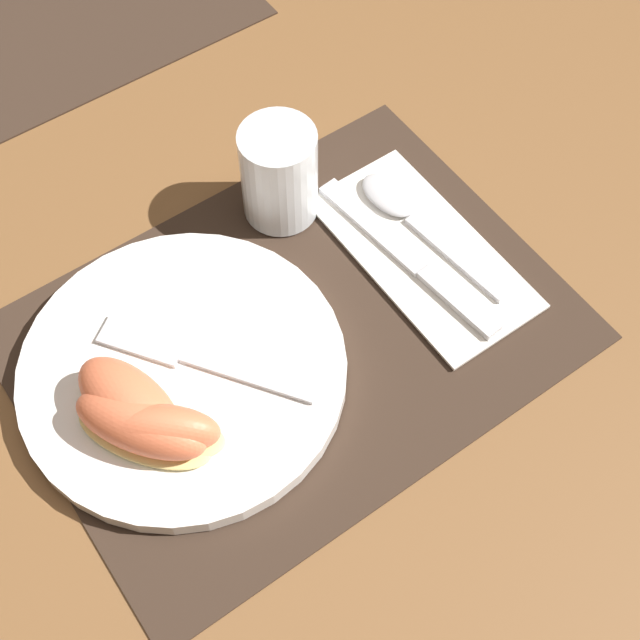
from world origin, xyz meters
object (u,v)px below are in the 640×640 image
Objects in this scene: knife at (411,259)px; citrus_wedge_1 at (142,426)px; juice_glass at (279,178)px; citrus_wedge_2 at (160,431)px; plate at (183,371)px; citrus_wedge_0 at (131,407)px; spoon at (406,211)px; fork at (190,356)px.

knife is 1.81× the size of citrus_wedge_1.
juice_glass reaches higher than citrus_wedge_1.
citrus_wedge_2 is at bearing -144.49° from juice_glass.
plate is 2.31× the size of citrus_wedge_0.
citrus_wedge_2 is at bearing -132.51° from plate.
plate reaches higher than knife.
plate is at bearing -174.34° from spoon.
knife is at bearing 3.70° from citrus_wedge_1.
juice_glass is at bearing 139.32° from spoon.
plate is 0.06m from citrus_wedge_0.
spoon reaches higher than knife.
knife is 0.27m from citrus_wedge_0.
citrus_wedge_2 is at bearing -136.75° from fork.
plate is 0.07m from citrus_wedge_2.
knife is 2.16× the size of citrus_wedge_2.
citrus_wedge_0 is (-0.21, -0.12, -0.01)m from juice_glass.
citrus_wedge_2 is at bearing -75.19° from citrus_wedge_0.
plate is 1.50× the size of spoon.
citrus_wedge_2 is at bearing -173.65° from knife.
citrus_wedge_2 is (0.01, -0.01, 0.00)m from citrus_wedge_1.
citrus_wedge_2 is (0.01, -0.03, 0.00)m from citrus_wedge_0.
spoon is 1.54× the size of citrus_wedge_0.
knife is 0.28m from citrus_wedge_1.
plate is at bearing 34.18° from citrus_wedge_1.
juice_glass reaches higher than knife.
citrus_wedge_2 reaches higher than citrus_wedge_1.
knife is at bearing -4.88° from plate.
juice_glass is 0.24m from citrus_wedge_0.
citrus_wedge_0 is at bearing -151.37° from juice_glass.
juice_glass is 0.12m from spoon.
citrus_wedge_1 is at bearing 129.25° from citrus_wedge_2.
citrus_wedge_1 is at bearing -176.30° from knife.
knife is 0.27m from citrus_wedge_2.
spoon is at bearing 5.27° from fork.
plate is at bearing 175.12° from knife.
knife is (0.22, -0.02, -0.00)m from plate.
citrus_wedge_0 is (-0.06, -0.02, 0.02)m from fork.
juice_glass is at bearing 31.41° from plate.
citrus_wedge_1 is at bearing -148.40° from fork.
citrus_wedge_1 reaches higher than fork.
knife is 0.05m from spoon.
citrus_wedge_0 is at bearing -171.93° from spoon.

